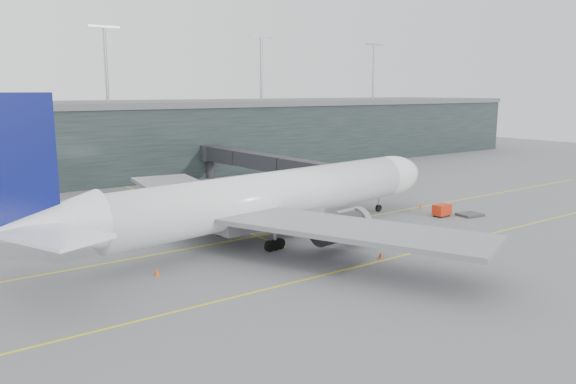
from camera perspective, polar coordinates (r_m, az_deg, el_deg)
ground at (r=69.44m, az=-8.42°, el=-4.41°), size 320.00×320.00×0.00m
taxiline_a at (r=66.03m, az=-6.79°, el=-5.13°), size 160.00×0.25×0.02m
taxiline_b at (r=53.23m, az=1.78°, el=-8.88°), size 160.00×0.25×0.02m
taxiline_lead_main at (r=89.12m, az=-11.56°, el=-1.23°), size 0.25×60.00×0.02m
terminal at (r=122.06m, az=-21.34°, el=4.95°), size 240.00×36.00×29.00m
main_aircraft at (r=66.92m, az=-1.85°, el=-0.59°), size 61.78×57.60×17.33m
jet_bridge at (r=100.91m, az=-3.33°, el=3.17°), size 5.01×44.05×6.71m
gse_cart at (r=81.76m, az=15.36°, el=-1.76°), size 2.53×1.66×1.69m
baggage_dolly at (r=83.44m, az=17.99°, el=-2.18°), size 3.55×3.00×0.32m
uld_a at (r=75.95m, az=-14.24°, el=-2.58°), size 2.57×2.37×1.88m
uld_b at (r=77.51m, az=-14.87°, el=-2.44°), size 2.02×1.72×1.66m
uld_c at (r=77.35m, az=-12.14°, el=-2.24°), size 2.62×2.40×1.94m
cone_nose at (r=86.57m, az=13.32°, el=-1.39°), size 0.48×0.48×0.77m
cone_wing_stbd at (r=60.36m, az=9.38°, el=-6.36°), size 0.43×0.43×0.68m
cone_wing_port at (r=83.22m, az=-5.92°, el=-1.65°), size 0.44×0.44×0.70m
cone_tail at (r=55.63m, az=-13.18°, el=-7.88°), size 0.49×0.49×0.78m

